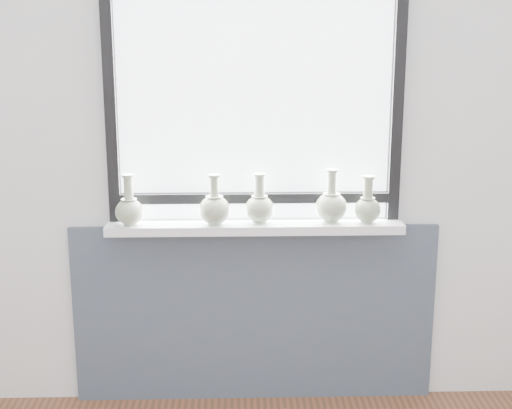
{
  "coord_description": "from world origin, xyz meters",
  "views": [
    {
      "loc": [
        -0.08,
        -1.36,
        1.74
      ],
      "look_at": [
        0.0,
        1.55,
        1.02
      ],
      "focal_mm": 50.0,
      "sensor_mm": 36.0,
      "label": 1
    }
  ],
  "objects_px": {
    "vase_e": "(367,207)",
    "vase_a": "(129,209)",
    "vase_b": "(214,208)",
    "windowsill": "(255,226)",
    "vase_c": "(260,206)",
    "vase_d": "(331,205)"
  },
  "relations": [
    {
      "from": "vase_e",
      "to": "vase_a",
      "type": "bearing_deg",
      "value": -179.34
    },
    {
      "from": "vase_b",
      "to": "windowsill",
      "type": "bearing_deg",
      "value": 9.25
    },
    {
      "from": "vase_c",
      "to": "vase_e",
      "type": "bearing_deg",
      "value": -1.5
    },
    {
      "from": "vase_b",
      "to": "vase_d",
      "type": "bearing_deg",
      "value": 2.85
    },
    {
      "from": "windowsill",
      "to": "vase_a",
      "type": "height_order",
      "value": "vase_a"
    },
    {
      "from": "vase_c",
      "to": "windowsill",
      "type": "bearing_deg",
      "value": 171.85
    },
    {
      "from": "vase_b",
      "to": "vase_c",
      "type": "xyz_separation_m",
      "value": [
        0.2,
        0.03,
        -0.0
      ]
    },
    {
      "from": "vase_c",
      "to": "vase_e",
      "type": "xyz_separation_m",
      "value": [
        0.48,
        -0.01,
        -0.0
      ]
    },
    {
      "from": "windowsill",
      "to": "vase_e",
      "type": "xyz_separation_m",
      "value": [
        0.5,
        -0.02,
        0.09
      ]
    },
    {
      "from": "vase_a",
      "to": "vase_b",
      "type": "distance_m",
      "value": 0.37
    },
    {
      "from": "windowsill",
      "to": "vase_c",
      "type": "height_order",
      "value": "vase_c"
    },
    {
      "from": "windowsill",
      "to": "vase_a",
      "type": "distance_m",
      "value": 0.56
    },
    {
      "from": "windowsill",
      "to": "vase_b",
      "type": "xyz_separation_m",
      "value": [
        -0.18,
        -0.03,
        0.09
      ]
    },
    {
      "from": "vase_c",
      "to": "vase_e",
      "type": "distance_m",
      "value": 0.48
    },
    {
      "from": "windowsill",
      "to": "vase_b",
      "type": "bearing_deg",
      "value": -170.75
    },
    {
      "from": "windowsill",
      "to": "vase_d",
      "type": "bearing_deg",
      "value": -0.57
    },
    {
      "from": "vase_d",
      "to": "vase_e",
      "type": "height_order",
      "value": "vase_d"
    },
    {
      "from": "windowsill",
      "to": "vase_e",
      "type": "height_order",
      "value": "vase_e"
    },
    {
      "from": "windowsill",
      "to": "vase_d",
      "type": "relative_size",
      "value": 5.53
    },
    {
      "from": "windowsill",
      "to": "vase_a",
      "type": "bearing_deg",
      "value": -177.14
    },
    {
      "from": "vase_d",
      "to": "vase_e",
      "type": "relative_size",
      "value": 1.13
    },
    {
      "from": "vase_c",
      "to": "vase_b",
      "type": "bearing_deg",
      "value": -172.49
    }
  ]
}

